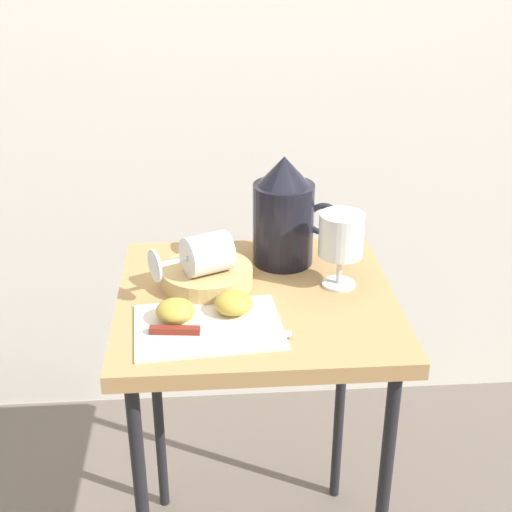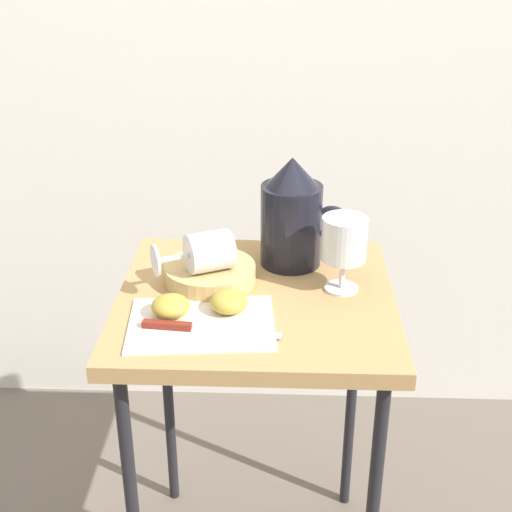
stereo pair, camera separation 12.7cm
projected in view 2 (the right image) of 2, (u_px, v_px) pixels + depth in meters
The scene contains 10 objects.
curtain_drape at pixel (266, 85), 1.79m from camera, with size 2.40×0.03×1.90m, color silver.
table at pixel (256, 329), 1.34m from camera, with size 0.51×0.49×0.70m.
linen_napkin at pixel (201, 324), 1.21m from camera, with size 0.25×0.18×0.00m, color silver.
basket_tray at pixel (210, 274), 1.35m from camera, with size 0.17×0.17×0.04m, color tan.
pitcher at pixel (292, 222), 1.39m from camera, with size 0.17×0.12×0.22m.
wine_glass_upright at pixel (344, 243), 1.29m from camera, with size 0.08×0.08×0.15m.
wine_glass_tipped_near at pixel (207, 252), 1.31m from camera, with size 0.16×0.12×0.08m.
apple_half_left at pixel (170, 306), 1.23m from camera, with size 0.07×0.07×0.04m, color #B29938.
apple_half_right at pixel (229, 302), 1.24m from camera, with size 0.07×0.07×0.04m, color #B29938.
knife at pixel (190, 328), 1.19m from camera, with size 0.24×0.04×0.01m.
Camera 2 is at (0.04, -1.15, 1.34)m, focal length 49.64 mm.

